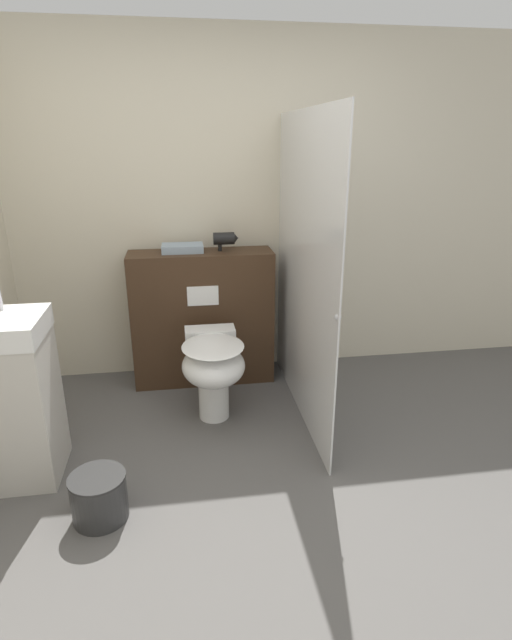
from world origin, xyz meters
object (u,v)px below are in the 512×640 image
object	(u,v)px
sink_vanity	(10,399)
hair_drier	(225,239)
toilet	(213,367)
waste_bin	(99,497)

from	to	relation	value
sink_vanity	hair_drier	xyz separation A→B (m)	(1.25, 1.05, 0.62)
toilet	sink_vanity	bearing A→B (deg)	-159.24
toilet	hair_drier	xyz separation A→B (m)	(0.15, 0.63, 0.70)
toilet	sink_vanity	distance (m)	1.18
hair_drier	waste_bin	size ratio (longest dim) A/B	0.65
sink_vanity	waste_bin	size ratio (longest dim) A/B	3.88
toilet	hair_drier	bearing A→B (deg)	76.50
hair_drier	waste_bin	xyz separation A→B (m)	(-0.78, -1.47, -0.97)
sink_vanity	toilet	bearing A→B (deg)	20.76
toilet	sink_vanity	world-z (taller)	sink_vanity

